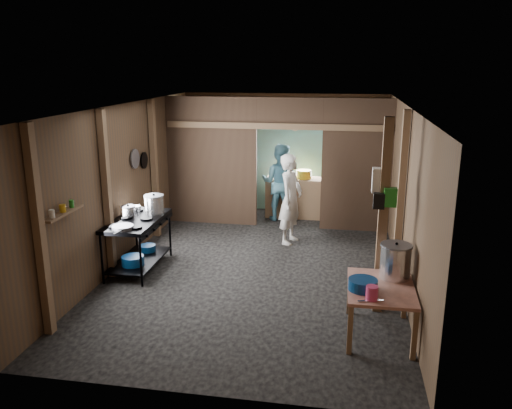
% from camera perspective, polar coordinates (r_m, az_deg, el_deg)
% --- Properties ---
extents(floor, '(4.50, 7.00, 0.00)m').
position_cam_1_polar(floor, '(8.58, 0.23, -6.75)').
color(floor, black).
rests_on(floor, ground).
extents(ceiling, '(4.50, 7.00, 0.00)m').
position_cam_1_polar(ceiling, '(7.97, 0.25, 10.83)').
color(ceiling, '#464543').
rests_on(ceiling, ground).
extents(wall_back, '(4.50, 0.00, 2.60)m').
position_cam_1_polar(wall_back, '(11.58, 3.11, 5.75)').
color(wall_back, '#503621').
rests_on(wall_back, ground).
extents(wall_front, '(4.50, 0.00, 2.60)m').
position_cam_1_polar(wall_front, '(4.93, -6.57, -7.80)').
color(wall_front, '#503621').
rests_on(wall_front, ground).
extents(wall_left, '(0.00, 7.00, 2.60)m').
position_cam_1_polar(wall_left, '(8.82, -14.34, 2.25)').
color(wall_left, '#503621').
rests_on(wall_left, ground).
extents(wall_right, '(0.00, 7.00, 2.60)m').
position_cam_1_polar(wall_right, '(8.13, 16.08, 1.02)').
color(wall_right, '#503621').
rests_on(wall_right, ground).
extents(partition_left, '(1.85, 0.10, 2.60)m').
position_cam_1_polar(partition_left, '(10.56, -4.91, 4.78)').
color(partition_left, '#422F20').
rests_on(partition_left, floor).
extents(partition_right, '(1.35, 0.10, 2.60)m').
position_cam_1_polar(partition_right, '(10.23, 11.07, 4.20)').
color(partition_right, '#422F20').
rests_on(partition_right, floor).
extents(partition_header, '(1.30, 0.10, 0.60)m').
position_cam_1_polar(partition_header, '(10.14, 3.75, 10.07)').
color(partition_header, '#422F20').
rests_on(partition_header, wall_back).
extents(turquoise_panel, '(4.40, 0.06, 2.50)m').
position_cam_1_polar(turquoise_panel, '(11.53, 3.08, 5.45)').
color(turquoise_panel, '#66B4AF').
rests_on(turquoise_panel, wall_back).
extents(back_counter, '(1.20, 0.50, 0.85)m').
position_cam_1_polar(back_counter, '(11.19, 4.24, 0.81)').
color(back_counter, brown).
rests_on(back_counter, floor).
extents(wall_clock, '(0.20, 0.03, 0.20)m').
position_cam_1_polar(wall_clock, '(11.37, 4.36, 8.60)').
color(wall_clock, silver).
rests_on(wall_clock, wall_back).
extents(post_left_a, '(0.10, 0.12, 2.60)m').
position_cam_1_polar(post_left_a, '(6.59, -22.86, -2.93)').
color(post_left_a, brown).
rests_on(post_left_a, floor).
extents(post_left_b, '(0.10, 0.12, 2.60)m').
position_cam_1_polar(post_left_b, '(8.09, -16.15, 0.95)').
color(post_left_b, brown).
rests_on(post_left_b, floor).
extents(post_left_c, '(0.10, 0.12, 2.60)m').
position_cam_1_polar(post_left_c, '(9.88, -11.18, 3.81)').
color(post_left_c, brown).
rests_on(post_left_c, floor).
extents(post_right, '(0.10, 0.12, 2.60)m').
position_cam_1_polar(post_right, '(7.93, 15.73, 0.69)').
color(post_right, brown).
rests_on(post_right, floor).
extents(post_free, '(0.12, 0.12, 2.60)m').
position_cam_1_polar(post_free, '(6.84, 13.85, -1.49)').
color(post_free, brown).
rests_on(post_free, floor).
extents(cross_beam, '(4.40, 0.12, 0.12)m').
position_cam_1_polar(cross_beam, '(10.14, 2.27, 8.67)').
color(cross_beam, brown).
rests_on(cross_beam, wall_left).
extents(pan_lid_big, '(0.03, 0.34, 0.34)m').
position_cam_1_polar(pan_lid_big, '(9.10, -13.24, 4.96)').
color(pan_lid_big, slate).
rests_on(pan_lid_big, wall_left).
extents(pan_lid_small, '(0.03, 0.30, 0.30)m').
position_cam_1_polar(pan_lid_small, '(9.48, -12.28, 4.81)').
color(pan_lid_small, black).
rests_on(pan_lid_small, wall_left).
extents(wall_shelf, '(0.14, 0.80, 0.03)m').
position_cam_1_polar(wall_shelf, '(6.95, -20.57, -0.91)').
color(wall_shelf, brown).
rests_on(wall_shelf, wall_left).
extents(jar_white, '(0.07, 0.07, 0.10)m').
position_cam_1_polar(jar_white, '(6.73, -21.67, -0.96)').
color(jar_white, silver).
rests_on(jar_white, wall_shelf).
extents(jar_yellow, '(0.08, 0.08, 0.10)m').
position_cam_1_polar(jar_yellow, '(6.93, -20.62, -0.40)').
color(jar_yellow, gold).
rests_on(jar_yellow, wall_shelf).
extents(jar_green, '(0.06, 0.06, 0.10)m').
position_cam_1_polar(jar_green, '(7.11, -19.74, 0.08)').
color(jar_green, '#208823').
rests_on(jar_green, wall_shelf).
extents(bag_white, '(0.22, 0.15, 0.32)m').
position_cam_1_polar(bag_white, '(6.79, 13.65, 2.60)').
color(bag_white, silver).
rests_on(bag_white, post_free).
extents(bag_green, '(0.16, 0.12, 0.24)m').
position_cam_1_polar(bag_green, '(6.71, 14.65, 0.80)').
color(bag_green, '#208823').
rests_on(bag_green, post_free).
extents(bag_black, '(0.14, 0.10, 0.20)m').
position_cam_1_polar(bag_black, '(6.69, 13.44, 0.39)').
color(bag_black, black).
rests_on(bag_black, post_free).
extents(gas_range, '(0.74, 1.43, 0.85)m').
position_cam_1_polar(gas_range, '(8.51, -12.91, -4.29)').
color(gas_range, black).
rests_on(gas_range, floor).
extents(prep_table, '(0.79, 1.08, 0.64)m').
position_cam_1_polar(prep_table, '(6.58, 13.50, -11.34)').
color(prep_table, tan).
rests_on(prep_table, floor).
extents(stove_pot_large, '(0.39, 0.39, 0.33)m').
position_cam_1_polar(stove_pot_large, '(8.60, -11.20, -0.04)').
color(stove_pot_large, silver).
rests_on(stove_pot_large, gas_range).
extents(stove_pot_med, '(0.31, 0.31, 0.21)m').
position_cam_1_polar(stove_pot_med, '(8.50, -13.95, -0.81)').
color(stove_pot_med, silver).
rests_on(stove_pot_med, gas_range).
extents(stove_saucepan, '(0.18, 0.18, 0.10)m').
position_cam_1_polar(stove_saucepan, '(8.78, -13.16, -0.46)').
color(stove_saucepan, silver).
rests_on(stove_saucepan, gas_range).
extents(frying_pan, '(0.40, 0.58, 0.07)m').
position_cam_1_polar(frying_pan, '(7.92, -14.52, -2.46)').
color(frying_pan, slate).
rests_on(frying_pan, gas_range).
extents(blue_tub_front, '(0.35, 0.35, 0.14)m').
position_cam_1_polar(blue_tub_front, '(8.37, -13.47, -6.05)').
color(blue_tub_front, navy).
rests_on(blue_tub_front, gas_range).
extents(blue_tub_back, '(0.27, 0.27, 0.11)m').
position_cam_1_polar(blue_tub_back, '(8.91, -11.92, -4.74)').
color(blue_tub_back, navy).
rests_on(blue_tub_back, gas_range).
extents(stock_pot, '(0.47, 0.47, 0.46)m').
position_cam_1_polar(stock_pot, '(6.66, 15.17, -6.15)').
color(stock_pot, silver).
rests_on(stock_pot, prep_table).
extents(wash_basin, '(0.46, 0.46, 0.13)m').
position_cam_1_polar(wash_basin, '(6.28, 11.74, -8.66)').
color(wash_basin, navy).
rests_on(wash_basin, prep_table).
extents(pink_bucket, '(0.17, 0.17, 0.17)m').
position_cam_1_polar(pink_bucket, '(6.04, 12.71, -9.54)').
color(pink_bucket, '#C03461').
rests_on(pink_bucket, prep_table).
extents(knife, '(0.30, 0.11, 0.01)m').
position_cam_1_polar(knife, '(6.04, 12.59, -10.35)').
color(knife, silver).
rests_on(knife, prep_table).
extents(yellow_tub, '(0.32, 0.32, 0.18)m').
position_cam_1_polar(yellow_tub, '(11.06, 5.31, 3.35)').
color(yellow_tub, gold).
rests_on(yellow_tub, back_counter).
extents(red_cup, '(0.12, 0.12, 0.14)m').
position_cam_1_polar(red_cup, '(11.11, 2.97, 3.33)').
color(red_cup, '#AA0313').
rests_on(red_cup, back_counter).
extents(cook, '(0.55, 0.69, 1.66)m').
position_cam_1_polar(cook, '(9.43, 3.86, 0.59)').
color(cook, silver).
rests_on(cook, floor).
extents(worker_back, '(0.85, 0.70, 1.63)m').
position_cam_1_polar(worker_back, '(10.84, 2.64, 2.47)').
color(worker_back, teal).
rests_on(worker_back, floor).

